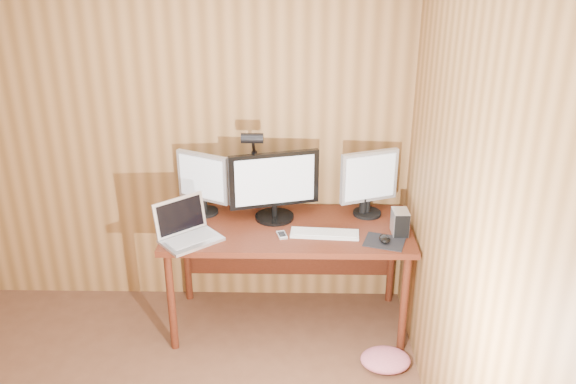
{
  "coord_description": "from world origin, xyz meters",
  "views": [
    {
      "loc": [
        0.99,
        -1.91,
        2.56
      ],
      "look_at": [
        0.93,
        1.58,
        1.02
      ],
      "focal_mm": 38.0,
      "sensor_mm": 36.0,
      "label": 1
    }
  ],
  "objects_px": {
    "laptop": "(186,230)",
    "hard_drive": "(400,222)",
    "monitor_right": "(369,181)",
    "mouse": "(385,239)",
    "phone": "(282,235)",
    "desk": "(288,238)",
    "desk_lamp": "(254,159)",
    "speaker": "(363,206)",
    "monitor_center": "(274,185)",
    "keyboard": "(325,233)",
    "monitor_left": "(203,182)"
  },
  "relations": [
    {
      "from": "laptop",
      "to": "hard_drive",
      "type": "bearing_deg",
      "value": -36.35
    },
    {
      "from": "monitor_right",
      "to": "mouse",
      "type": "distance_m",
      "value": 0.45
    },
    {
      "from": "phone",
      "to": "monitor_right",
      "type": "bearing_deg",
      "value": 14.34
    },
    {
      "from": "desk",
      "to": "desk_lamp",
      "type": "distance_m",
      "value": 0.58
    },
    {
      "from": "laptop",
      "to": "monitor_right",
      "type": "bearing_deg",
      "value": -22.9
    },
    {
      "from": "mouse",
      "to": "desk_lamp",
      "type": "distance_m",
      "value": 1.01
    },
    {
      "from": "desk_lamp",
      "to": "hard_drive",
      "type": "bearing_deg",
      "value": -33.35
    },
    {
      "from": "mouse",
      "to": "desk",
      "type": "bearing_deg",
      "value": -175.82
    },
    {
      "from": "mouse",
      "to": "speaker",
      "type": "relative_size",
      "value": 0.84
    },
    {
      "from": "monitor_center",
      "to": "keyboard",
      "type": "height_order",
      "value": "monitor_center"
    },
    {
      "from": "monitor_center",
      "to": "desk_lamp",
      "type": "relative_size",
      "value": 0.94
    },
    {
      "from": "keyboard",
      "to": "phone",
      "type": "relative_size",
      "value": 3.85
    },
    {
      "from": "monitor_center",
      "to": "monitor_right",
      "type": "relative_size",
      "value": 1.29
    },
    {
      "from": "desk",
      "to": "mouse",
      "type": "xyz_separation_m",
      "value": [
        0.6,
        -0.27,
        0.14
      ]
    },
    {
      "from": "hard_drive",
      "to": "speaker",
      "type": "bearing_deg",
      "value": 125.33
    },
    {
      "from": "monitor_center",
      "to": "monitor_left",
      "type": "height_order",
      "value": "monitor_center"
    },
    {
      "from": "monitor_right",
      "to": "hard_drive",
      "type": "distance_m",
      "value": 0.37
    },
    {
      "from": "keyboard",
      "to": "phone",
      "type": "xyz_separation_m",
      "value": [
        -0.27,
        -0.02,
        -0.0
      ]
    },
    {
      "from": "keyboard",
      "to": "speaker",
      "type": "distance_m",
      "value": 0.41
    },
    {
      "from": "keyboard",
      "to": "mouse",
      "type": "height_order",
      "value": "mouse"
    },
    {
      "from": "desk_lamp",
      "to": "mouse",
      "type": "bearing_deg",
      "value": -42.31
    },
    {
      "from": "laptop",
      "to": "desk_lamp",
      "type": "distance_m",
      "value": 0.65
    },
    {
      "from": "desk",
      "to": "keyboard",
      "type": "distance_m",
      "value": 0.32
    },
    {
      "from": "monitor_center",
      "to": "phone",
      "type": "height_order",
      "value": "monitor_center"
    },
    {
      "from": "desk",
      "to": "phone",
      "type": "height_order",
      "value": "phone"
    },
    {
      "from": "laptop",
      "to": "desk",
      "type": "bearing_deg",
      "value": -19.12
    },
    {
      "from": "monitor_center",
      "to": "phone",
      "type": "xyz_separation_m",
      "value": [
        0.06,
        -0.25,
        -0.24
      ]
    },
    {
      "from": "hard_drive",
      "to": "desk",
      "type": "bearing_deg",
      "value": 166.08
    },
    {
      "from": "desk",
      "to": "speaker",
      "type": "bearing_deg",
      "value": 13.47
    },
    {
      "from": "monitor_center",
      "to": "keyboard",
      "type": "relative_size",
      "value": 1.33
    },
    {
      "from": "monitor_right",
      "to": "desk_lamp",
      "type": "height_order",
      "value": "desk_lamp"
    },
    {
      "from": "desk",
      "to": "speaker",
      "type": "relative_size",
      "value": 12.06
    },
    {
      "from": "desk",
      "to": "monitor_left",
      "type": "bearing_deg",
      "value": 167.85
    },
    {
      "from": "monitor_left",
      "to": "monitor_center",
      "type": "bearing_deg",
      "value": 17.41
    },
    {
      "from": "desk",
      "to": "mouse",
      "type": "height_order",
      "value": "mouse"
    },
    {
      "from": "keyboard",
      "to": "phone",
      "type": "distance_m",
      "value": 0.27
    },
    {
      "from": "desk",
      "to": "monitor_left",
      "type": "distance_m",
      "value": 0.68
    },
    {
      "from": "phone",
      "to": "monitor_center",
      "type": "bearing_deg",
      "value": 87.49
    },
    {
      "from": "keyboard",
      "to": "speaker",
      "type": "height_order",
      "value": "speaker"
    },
    {
      "from": "laptop",
      "to": "desk_lamp",
      "type": "xyz_separation_m",
      "value": [
        0.4,
        0.41,
        0.32
      ]
    },
    {
      "from": "desk",
      "to": "desk_lamp",
      "type": "bearing_deg",
      "value": 145.87
    },
    {
      "from": "hard_drive",
      "to": "speaker",
      "type": "relative_size",
      "value": 1.19
    },
    {
      "from": "monitor_center",
      "to": "laptop",
      "type": "relative_size",
      "value": 1.33
    },
    {
      "from": "mouse",
      "to": "hard_drive",
      "type": "xyz_separation_m",
      "value": [
        0.11,
        0.12,
        0.06
      ]
    },
    {
      "from": "monitor_right",
      "to": "speaker",
      "type": "xyz_separation_m",
      "value": [
        -0.03,
        -0.0,
        -0.18
      ]
    },
    {
      "from": "monitor_left",
      "to": "speaker",
      "type": "height_order",
      "value": "monitor_left"
    },
    {
      "from": "monitor_center",
      "to": "keyboard",
      "type": "xyz_separation_m",
      "value": [
        0.33,
        -0.24,
        -0.23
      ]
    },
    {
      "from": "laptop",
      "to": "mouse",
      "type": "height_order",
      "value": "laptop"
    },
    {
      "from": "speaker",
      "to": "desk_lamp",
      "type": "distance_m",
      "value": 0.8
    },
    {
      "from": "monitor_right",
      "to": "desk_lamp",
      "type": "bearing_deg",
      "value": 156.51
    }
  ]
}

